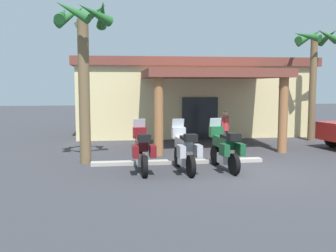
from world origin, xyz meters
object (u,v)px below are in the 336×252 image
at_px(motorcycle_green, 225,148).
at_px(palm_tree_roadside, 83,47).
at_px(motorcycle_silver, 185,150).
at_px(palm_tree_near_portico, 313,57).
at_px(motorcycle_maroon, 142,150).
at_px(motel_building, 191,96).
at_px(pedestrian, 225,128).

xyz_separation_m(motorcycle_green, palm_tree_roadside, (-4.53, 1.65, 3.32)).
distance_m(motorcycle_silver, palm_tree_near_portico, 10.02).
height_order(motorcycle_maroon, palm_tree_roadside, palm_tree_roadside).
xyz_separation_m(motorcycle_maroon, palm_tree_roadside, (-1.87, 1.61, 3.32)).
xyz_separation_m(motel_building, motorcycle_maroon, (-3.34, -9.45, -1.40)).
height_order(motel_building, motorcycle_green, motel_building).
relative_size(motel_building, motorcycle_green, 5.69).
bearing_deg(palm_tree_roadside, palm_tree_near_portico, 21.93).
height_order(motorcycle_silver, palm_tree_roadside, palm_tree_roadside).
height_order(motorcycle_silver, motorcycle_green, same).
height_order(motel_building, pedestrian, motel_building).
xyz_separation_m(motel_building, motorcycle_silver, (-2.01, -9.58, -1.40)).
height_order(motel_building, palm_tree_near_portico, palm_tree_near_portico).
bearing_deg(palm_tree_near_portico, motorcycle_silver, -140.69).
bearing_deg(pedestrian, motorcycle_maroon, -88.48).
bearing_deg(pedestrian, motorcycle_green, -59.34).
distance_m(motel_building, palm_tree_roadside, 9.60).
bearing_deg(pedestrian, palm_tree_near_portico, 69.73).
height_order(motel_building, motorcycle_maroon, motel_building).
bearing_deg(motorcycle_maroon, palm_tree_roadside, 47.04).
bearing_deg(motorcycle_maroon, motorcycle_green, -92.95).
bearing_deg(palm_tree_roadside, motorcycle_maroon, -40.78).
relative_size(motorcycle_silver, pedestrian, 1.35).
relative_size(motorcycle_maroon, motorcycle_green, 1.00).
height_order(motorcycle_silver, pedestrian, pedestrian).
distance_m(motorcycle_maroon, motorcycle_green, 2.66).
bearing_deg(motorcycle_silver, motorcycle_green, -90.80).
bearing_deg(motorcycle_silver, motorcycle_maroon, 79.09).
bearing_deg(motorcycle_green, palm_tree_roadside, 63.13).
distance_m(motorcycle_green, palm_tree_near_portico, 9.03).
bearing_deg(motel_building, motorcycle_silver, -101.81).
bearing_deg(palm_tree_near_portico, palm_tree_roadside, -158.07).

